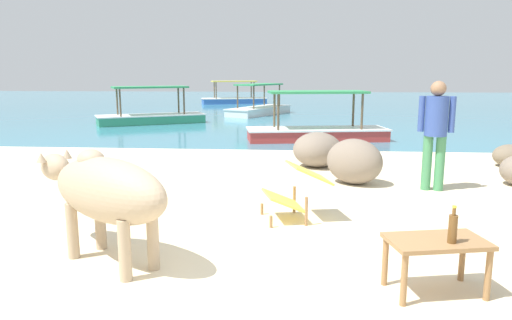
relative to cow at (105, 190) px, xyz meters
name	(u,v)px	position (x,y,z in m)	size (l,w,h in m)	color
sand_beach	(285,292)	(1.65, -0.44, -0.71)	(18.00, 14.00, 0.04)	beige
water_surface	(293,106)	(1.65, 21.56, -0.73)	(60.00, 36.00, 0.03)	teal
cow	(105,190)	(0.00, 0.00, 0.00)	(1.74, 1.35, 1.04)	tan
low_bench_table	(436,248)	(2.83, -0.39, -0.32)	(0.83, 0.59, 0.45)	olive
bottle	(453,228)	(2.92, -0.46, -0.12)	(0.07, 0.07, 0.30)	brown
deck_chair_near	(296,188)	(1.73, 1.45, -0.30)	(0.88, 0.72, 0.68)	olive
person_standing	(436,127)	(3.77, 3.05, 0.26)	(0.50, 0.32, 1.62)	#428956
shore_rock_large	(317,150)	(2.14, 4.71, -0.36)	(0.91, 0.89, 0.65)	gray
shore_rock_medium	(354,161)	(2.65, 3.37, -0.33)	(0.91, 0.65, 0.72)	gray
shore_rock_small	(509,155)	(5.73, 5.03, -0.48)	(0.66, 0.56, 0.41)	#756651
boat_green	(151,116)	(-3.27, 12.09, -0.44)	(3.78, 2.74, 1.29)	#338E66
boat_white	(259,108)	(0.22, 15.98, -0.44)	(2.67, 3.80, 1.29)	white
boat_red	(317,130)	(2.30, 8.42, -0.44)	(3.81, 1.76, 1.29)	#C63833
boat_blue	(234,99)	(-1.73, 22.90, -0.44)	(3.85, 2.18, 1.29)	#3866B7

